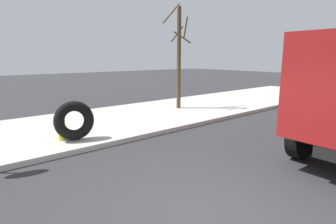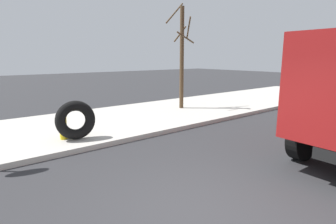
# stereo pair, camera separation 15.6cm
# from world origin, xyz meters

# --- Properties ---
(ground_plane) EXTENTS (80.00, 80.00, 0.00)m
(ground_plane) POSITION_xyz_m (0.00, 0.00, 0.00)
(ground_plane) COLOR #2D2D30
(sidewalk_curb) EXTENTS (36.00, 5.00, 0.15)m
(sidewalk_curb) POSITION_xyz_m (0.00, 6.50, 0.07)
(sidewalk_curb) COLOR #BCB7AD
(sidewalk_curb) RESTS_ON ground
(fire_hydrant) EXTENTS (0.24, 0.55, 0.80)m
(fire_hydrant) POSITION_xyz_m (-0.45, 5.05, 0.57)
(fire_hydrant) COLOR yellow
(fire_hydrant) RESTS_ON sidewalk_curb
(loose_tire) EXTENTS (1.17, 0.54, 1.14)m
(loose_tire) POSITION_xyz_m (-0.16, 4.80, 0.72)
(loose_tire) COLOR black
(loose_tire) RESTS_ON sidewalk_curb
(bare_tree) EXTENTS (1.05, 1.10, 4.78)m
(bare_tree) POSITION_xyz_m (5.51, 6.62, 2.56)
(bare_tree) COLOR #4C3823
(bare_tree) RESTS_ON sidewalk_curb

